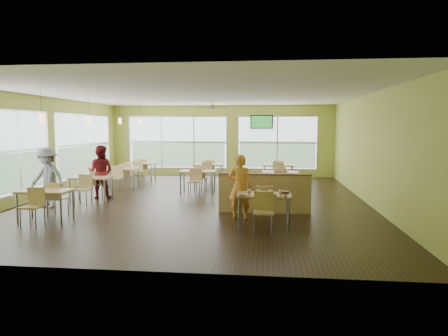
# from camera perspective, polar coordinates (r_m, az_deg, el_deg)

# --- Properties ---
(room) EXTENTS (12.00, 12.04, 3.20)m
(room) POSITION_cam_1_polar(r_m,az_deg,el_deg) (12.07, -3.64, 2.83)
(room) COLOR black
(room) RESTS_ON ground
(window_bays) EXTENTS (9.24, 10.24, 2.38)m
(window_bays) POSITION_cam_1_polar(r_m,az_deg,el_deg) (15.70, -11.27, 3.00)
(window_bays) COLOR white
(window_bays) RESTS_ON room
(main_table) EXTENTS (1.22, 1.52, 0.87)m
(main_table) POSITION_cam_1_polar(r_m,az_deg,el_deg) (9.03, 5.73, -4.46)
(main_table) COLOR tan
(main_table) RESTS_ON floor
(half_wall_divider) EXTENTS (2.40, 0.14, 1.04)m
(half_wall_divider) POSITION_cam_1_polar(r_m,az_deg,el_deg) (10.47, 5.79, -3.60)
(half_wall_divider) COLOR tan
(half_wall_divider) RESTS_ON floor
(dining_tables) EXTENTS (6.92, 8.72, 0.87)m
(dining_tables) POSITION_cam_1_polar(r_m,az_deg,el_deg) (14.04, -6.64, -0.72)
(dining_tables) COLOR tan
(dining_tables) RESTS_ON floor
(pendant_lights) EXTENTS (0.11, 7.31, 0.86)m
(pendant_lights) POSITION_cam_1_polar(r_m,az_deg,el_deg) (13.61, -16.64, 6.55)
(pendant_lights) COLOR #2D2119
(pendant_lights) RESTS_ON ceiling
(ceiling_fan) EXTENTS (1.25, 1.25, 0.29)m
(ceiling_fan) POSITION_cam_1_polar(r_m,az_deg,el_deg) (15.04, -1.70, 8.60)
(ceiling_fan) COLOR #2D2119
(ceiling_fan) RESTS_ON ceiling
(tv_backwall) EXTENTS (1.00, 0.07, 0.60)m
(tv_backwall) POSITION_cam_1_polar(r_m,az_deg,el_deg) (17.78, 5.40, 6.57)
(tv_backwall) COLOR black
(tv_backwall) RESTS_ON wall_back
(man_plaid) EXTENTS (0.62, 0.45, 1.59)m
(man_plaid) POSITION_cam_1_polar(r_m,az_deg,el_deg) (9.69, 2.31, -2.71)
(man_plaid) COLOR orange
(man_plaid) RESTS_ON floor
(patron_maroon) EXTENTS (0.84, 0.67, 1.67)m
(patron_maroon) POSITION_cam_1_polar(r_m,az_deg,el_deg) (13.09, -17.22, -0.54)
(patron_maroon) COLOR maroon
(patron_maroon) RESTS_ON floor
(patron_grey) EXTENTS (1.20, 0.85, 1.68)m
(patron_grey) POSITION_cam_1_polar(r_m,az_deg,el_deg) (12.14, -23.92, -1.26)
(patron_grey) COLOR slate
(patron_grey) RESTS_ON floor
(cup_blue) EXTENTS (0.09, 0.09, 0.32)m
(cup_blue) POSITION_cam_1_polar(r_m,az_deg,el_deg) (8.84, 3.58, -3.44)
(cup_blue) COLOR white
(cup_blue) RESTS_ON main_table
(cup_yellow) EXTENTS (0.09, 0.09, 0.32)m
(cup_yellow) POSITION_cam_1_polar(r_m,az_deg,el_deg) (8.80, 4.92, -3.50)
(cup_yellow) COLOR white
(cup_yellow) RESTS_ON main_table
(cup_red_near) EXTENTS (0.09, 0.09, 0.34)m
(cup_red_near) POSITION_cam_1_polar(r_m,az_deg,el_deg) (8.77, 6.63, -3.53)
(cup_red_near) COLOR white
(cup_red_near) RESTS_ON main_table
(cup_red_far) EXTENTS (0.09, 0.09, 0.32)m
(cup_red_far) POSITION_cam_1_polar(r_m,az_deg,el_deg) (8.88, 8.09, -3.46)
(cup_red_far) COLOR white
(cup_red_far) RESTS_ON main_table
(food_basket) EXTENTS (0.23, 0.23, 0.05)m
(food_basket) POSITION_cam_1_polar(r_m,az_deg,el_deg) (9.12, 8.66, -3.43)
(food_basket) COLOR black
(food_basket) RESTS_ON main_table
(ketchup_cup) EXTENTS (0.07, 0.07, 0.03)m
(ketchup_cup) POSITION_cam_1_polar(r_m,az_deg,el_deg) (8.72, 8.74, -3.98)
(ketchup_cup) COLOR #9B0B0E
(ketchup_cup) RESTS_ON main_table
(wrapper_left) EXTENTS (0.18, 0.16, 0.04)m
(wrapper_left) POSITION_cam_1_polar(r_m,az_deg,el_deg) (8.72, 2.52, -3.87)
(wrapper_left) COLOR #A88751
(wrapper_left) RESTS_ON main_table
(wrapper_mid) EXTENTS (0.23, 0.20, 0.06)m
(wrapper_mid) POSITION_cam_1_polar(r_m,az_deg,el_deg) (9.09, 5.31, -3.44)
(wrapper_mid) COLOR #A88751
(wrapper_mid) RESTS_ON main_table
(wrapper_right) EXTENTS (0.17, 0.16, 0.04)m
(wrapper_right) POSITION_cam_1_polar(r_m,az_deg,el_deg) (8.76, 7.15, -3.88)
(wrapper_right) COLOR #A88751
(wrapper_right) RESTS_ON main_table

